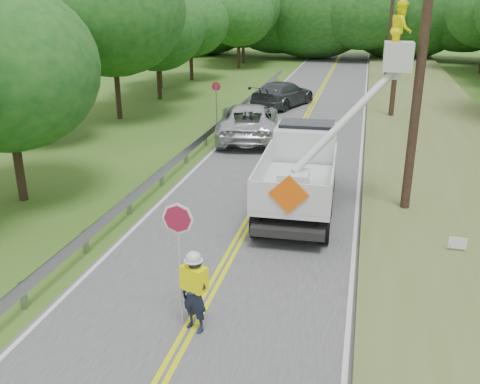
# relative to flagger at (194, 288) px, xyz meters

# --- Properties ---
(ground) EXTENTS (140.00, 140.00, 0.00)m
(ground) POSITION_rel_flagger_xyz_m (-0.13, -1.10, -1.05)
(ground) COLOR #2B5B1B
(ground) RESTS_ON ground
(road) EXTENTS (7.20, 96.00, 0.03)m
(road) POSITION_rel_flagger_xyz_m (-0.13, 12.90, -1.04)
(road) COLOR #474749
(road) RESTS_ON ground
(guardrail) EXTENTS (0.18, 48.00, 0.77)m
(guardrail) POSITION_rel_flagger_xyz_m (-4.15, 13.81, -0.50)
(guardrail) COLOR gray
(guardrail) RESTS_ON ground
(utility_poles) EXTENTS (1.60, 43.30, 10.00)m
(utility_poles) POSITION_rel_flagger_xyz_m (4.87, 15.92, 4.21)
(utility_poles) COLOR black
(utility_poles) RESTS_ON ground
(tall_grass_verge) EXTENTS (7.00, 96.00, 0.30)m
(tall_grass_verge) POSITION_rel_flagger_xyz_m (6.97, 12.90, -0.90)
(tall_grass_verge) COLOR #59662F
(tall_grass_verge) RESTS_ON ground
(treeline_left) EXTENTS (10.43, 54.30, 9.94)m
(treeline_left) POSITION_rel_flagger_xyz_m (-10.63, 26.39, 4.27)
(treeline_left) COLOR #332319
(treeline_left) RESTS_ON ground
(treeline_horizon) EXTENTS (58.66, 15.82, 12.61)m
(treeline_horizon) POSITION_rel_flagger_xyz_m (0.37, 55.08, 4.45)
(treeline_horizon) COLOR #124718
(treeline_horizon) RESTS_ON ground
(flagger) EXTENTS (1.13, 0.64, 2.90)m
(flagger) POSITION_rel_flagger_xyz_m (0.00, 0.00, 0.00)
(flagger) COLOR #191E33
(flagger) RESTS_ON road
(bucket_truck) EXTENTS (4.57, 7.10, 6.86)m
(bucket_truck) POSITION_rel_flagger_xyz_m (1.49, 8.63, 0.50)
(bucket_truck) COLOR black
(bucket_truck) RESTS_ON road
(suv_silver) EXTENTS (4.12, 6.96, 1.82)m
(suv_silver) POSITION_rel_flagger_xyz_m (-2.44, 16.74, -0.13)
(suv_silver) COLOR silver
(suv_silver) RESTS_ON road
(suv_darkgrey) EXTENTS (4.08, 6.17, 1.66)m
(suv_darkgrey) POSITION_rel_flagger_xyz_m (-2.05, 25.52, -0.20)
(suv_darkgrey) COLOR #3A3E43
(suv_darkgrey) RESTS_ON road
(stop_sign_permanent) EXTENTS (0.52, 0.07, 2.45)m
(stop_sign_permanent) POSITION_rel_flagger_xyz_m (-4.93, 19.45, 0.56)
(stop_sign_permanent) COLOR gray
(stop_sign_permanent) RESTS_ON ground
(yard_sign) EXTENTS (0.49, 0.04, 0.71)m
(yard_sign) POSITION_rel_flagger_xyz_m (6.11, 4.83, -0.55)
(yard_sign) COLOR white
(yard_sign) RESTS_ON ground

